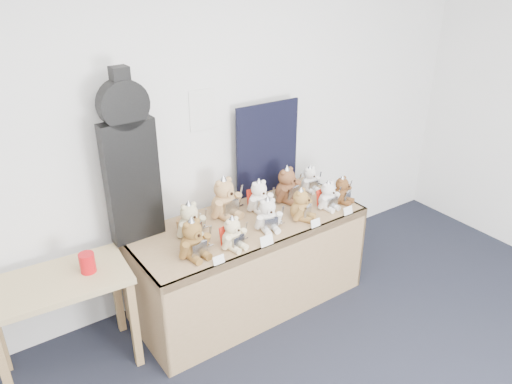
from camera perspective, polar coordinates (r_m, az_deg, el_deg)
room_shell at (r=3.64m, az=-6.12°, el=9.30°), size 6.00×6.00×6.00m
display_table at (r=3.68m, az=-0.33°, el=-5.93°), size 1.75×0.75×0.73m
side_table at (r=3.38m, az=-21.52°, el=-11.00°), size 0.88×0.53×0.71m
guitar_case at (r=3.31m, az=-14.22°, el=3.56°), size 0.36×0.12×1.17m
navy_board at (r=3.94m, az=1.29°, el=4.96°), size 0.56×0.04×0.74m
red_cup at (r=3.28m, az=-18.72°, el=-7.67°), size 0.10×0.10×0.13m
teddy_front_far_left at (r=3.22m, az=-7.18°, el=-5.47°), size 0.25×0.21×0.30m
teddy_front_left at (r=3.30m, az=-2.66°, el=-4.83°), size 0.21×0.19×0.25m
teddy_front_centre at (r=3.50m, az=1.36°, el=-2.69°), size 0.22×0.20×0.27m
teddy_front_right at (r=3.65m, az=5.19°, el=-1.53°), size 0.22×0.22×0.27m
teddy_front_far_right at (r=3.83m, az=8.23°, el=-0.50°), size 0.20×0.17×0.25m
teddy_front_end at (r=3.93m, az=9.82°, el=0.13°), size 0.20×0.19×0.24m
teddy_back_left at (r=3.45m, az=-7.53°, el=-3.33°), size 0.24×0.19×0.29m
teddy_back_centre_left at (r=3.66m, az=-3.58°, el=-0.83°), size 0.29×0.25×0.35m
teddy_back_centre_right at (r=3.75m, az=0.37°, el=-0.60°), size 0.23×0.19×0.28m
teddy_back_right at (r=3.89m, az=3.59°, el=0.68°), size 0.26×0.24×0.32m
teddy_back_end at (r=4.09m, az=6.17°, el=1.41°), size 0.19×0.15×0.23m
teddy_back_far_left at (r=3.52m, az=-7.72°, el=-3.08°), size 0.19×0.19×0.24m
entry_card_a at (r=3.18m, az=-4.28°, el=-7.74°), size 0.08×0.02×0.06m
entry_card_b at (r=3.35m, az=1.23°, el=-5.58°), size 0.10×0.02×0.07m
entry_card_c at (r=3.59m, az=6.83°, el=-3.54°), size 0.08×0.02×0.06m
entry_card_d at (r=3.79m, az=10.48°, el=-2.11°), size 0.08×0.02×0.06m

